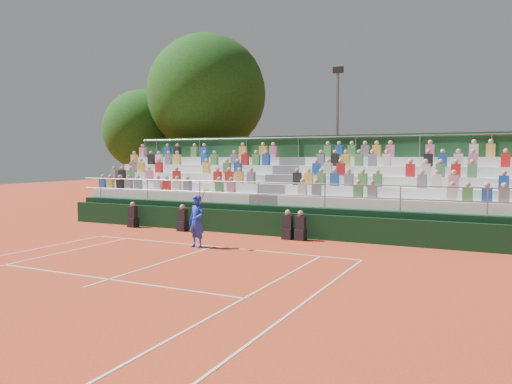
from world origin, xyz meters
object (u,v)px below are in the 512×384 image
at_px(tree_east, 207,94).
at_px(floodlight_mast, 337,129).
at_px(tennis_player, 197,221).
at_px(tree_west, 143,130).

relative_size(tree_east, floodlight_mast, 1.32).
xyz_separation_m(tennis_player, floodlight_mast, (1.17, 13.40, 4.00)).
xyz_separation_m(tree_west, tree_east, (4.76, 0.62, 2.23)).
xyz_separation_m(tennis_player, tree_west, (-12.31, 12.29, 4.20)).
height_order(tree_east, floodlight_mast, tree_east).
bearing_deg(tree_west, tree_east, 7.43).
bearing_deg(tennis_player, tree_west, 135.03).
bearing_deg(tennis_player, floodlight_mast, 85.01).
relative_size(tennis_player, tree_east, 0.20).
distance_m(tennis_player, tree_east, 16.28).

